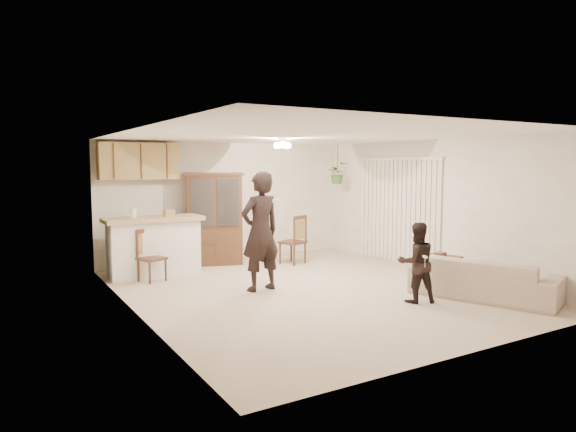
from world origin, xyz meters
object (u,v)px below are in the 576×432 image
adult (260,235)px  side_table (440,274)px  china_hutch (214,219)px  chair_hutch_left (205,250)px  chair_bar (152,267)px  child (417,257)px  sofa (484,275)px  chair_hutch_right (293,250)px

adult → side_table: (2.37, -1.59, -0.60)m
adult → china_hutch: bearing=-102.4°
adult → chair_hutch_left: bearing=-98.1°
side_table → chair_bar: chair_bar is taller
side_table → chair_hutch_left: (-2.35, 4.09, 0.00)m
adult → chair_bar: 2.14m
china_hutch → chair_bar: bearing=-132.2°
child → chair_hutch_left: size_ratio=1.23×
child → sofa: bearing=-179.5°
child → side_table: 0.84m
chair_hutch_right → china_hutch: bearing=-48.8°
sofa → china_hutch: 5.27m
sofa → side_table: size_ratio=2.83×
chair_hutch_left → adult: bearing=-68.0°
child → adult: bearing=-27.7°
child → side_table: (0.72, 0.22, -0.37)m
sofa → side_table: bearing=6.6°
sofa → chair_hutch_right: bearing=-6.6°
child → china_hutch: (-1.45, 4.24, 0.25)m
sofa → china_hutch: size_ratio=1.00×
chair_bar → chair_hutch_left: bearing=15.3°
child → chair_bar: size_ratio=1.49×
adult → chair_bar: adult is taller
chair_hutch_right → chair_hutch_left: bearing=-48.1°
chair_hutch_left → chair_hutch_right: bearing=-4.7°
side_table → chair_hutch_right: (-0.76, 3.27, -0.02)m
adult → chair_hutch_left: (0.02, 2.50, -0.59)m
adult → chair_hutch_right: adult is taller
child → side_table: size_ratio=2.04×
side_table → chair_hutch_right: 3.36m
child → china_hutch: china_hutch is taller
chair_hutch_left → chair_hutch_right: size_ratio=1.09×
chair_hutch_left → china_hutch: bearing=1.1°
chair_bar → chair_hutch_right: 2.95m
adult → chair_bar: (-1.34, 1.54, -0.64)m
adult → china_hutch: size_ratio=0.96×
chair_bar → chair_hutch_right: size_ratio=0.90×
china_hutch → side_table: (2.17, -4.02, -0.62)m
chair_bar → sofa: bearing=-62.4°
china_hutch → side_table: china_hutch is taller
sofa → chair_hutch_right: 4.01m
sofa → chair_bar: size_ratio=2.06×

